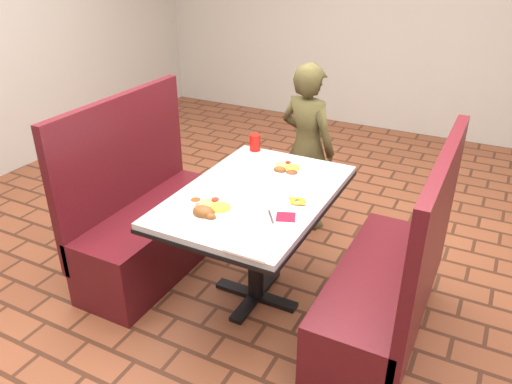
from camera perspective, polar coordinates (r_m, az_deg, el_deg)
dining_table at (r=2.87m, az=0.00°, el=-1.71°), size 0.81×1.21×0.75m
booth_bench_left at (r=3.43m, az=-11.98°, el=-3.49°), size 0.47×1.20×1.17m
booth_bench_right at (r=2.84m, az=14.76°, el=-10.98°), size 0.47×1.20×1.17m
diner_person at (r=3.76m, az=5.85°, el=5.07°), size 0.53×0.42×1.27m
near_dinner_plate at (r=2.62m, az=-5.28°, el=-1.76°), size 0.28×0.28×0.09m
far_dinner_plate at (r=3.08m, az=3.56°, el=2.80°), size 0.24×0.24×0.06m
plantain_plate at (r=2.71m, az=4.71°, el=-1.17°), size 0.16×0.16×0.02m
maroon_napkin at (r=2.58m, az=3.42°, el=-2.86°), size 0.13×0.13×0.00m
spoon_utensil at (r=2.57m, az=1.72°, el=-2.86°), size 0.09×0.12×0.00m
red_tumbler at (r=3.38m, az=-0.12°, el=5.66°), size 0.07×0.07×0.11m
paper_napkin at (r=2.32m, az=-0.58°, el=-6.39°), size 0.21×0.16×0.01m
knife_utensil at (r=2.56m, az=-4.37°, el=-2.96°), size 0.03×0.15×0.00m
fork_utensil at (r=2.58m, az=-5.78°, el=-2.72°), size 0.04×0.14×0.00m
lettuce_shreds at (r=2.86m, az=1.26°, el=0.34°), size 0.28×0.32×0.00m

